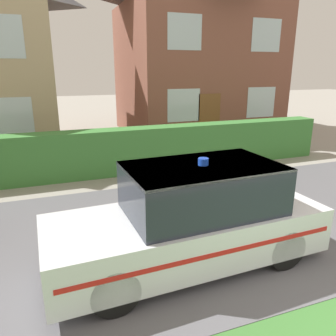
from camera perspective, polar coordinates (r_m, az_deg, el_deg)
name	(u,v)px	position (r m, az deg, el deg)	size (l,w,h in m)	color
road_strip	(220,221)	(7.04, 9.11, -9.10)	(28.00, 5.37, 0.01)	#5B5B60
garden_hedge	(118,152)	(9.97, -8.64, 2.83)	(14.07, 0.70, 1.37)	#3D7F38
police_car	(192,219)	(5.26, 4.28, -8.77)	(4.45, 1.76, 1.75)	black
house_right	(195,42)	(16.89, 4.74, 21.05)	(7.04, 6.36, 8.47)	brown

